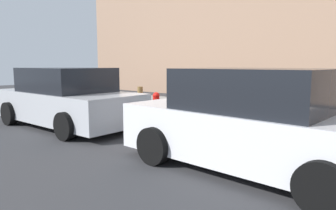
{
  "coord_description": "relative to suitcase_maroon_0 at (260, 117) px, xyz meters",
  "views": [
    {
      "loc": [
        -6.07,
        6.14,
        1.68
      ],
      "look_at": [
        -1.12,
        0.33,
        0.67
      ],
      "focal_mm": 33.04,
      "sensor_mm": 36.0,
      "label": 1
    }
  ],
  "objects": [
    {
      "name": "sidewalk_curb",
      "position": [
        3.09,
        -1.81,
        -0.38
      ],
      "size": [
        18.0,
        5.0,
        0.14
      ],
      "primitive_type": "cube",
      "color": "gray",
      "rests_on": "ground_plane"
    },
    {
      "name": "suitcase_navy_1",
      "position": [
        0.47,
        0.07,
        -0.04
      ],
      "size": [
        0.38,
        0.21,
        0.86
      ],
      "color": "navy",
      "rests_on": "sidewalk_curb"
    },
    {
      "name": "bollard_post",
      "position": [
        3.79,
        0.2,
        0.12
      ],
      "size": [
        0.17,
        0.17,
        0.86
      ],
      "primitive_type": "cylinder",
      "color": "brown",
      "rests_on": "sidewalk_curb"
    },
    {
      "name": "suitcase_black_3",
      "position": [
        1.41,
        -0.02,
        -0.02
      ],
      "size": [
        0.48,
        0.27,
        0.79
      ],
      "color": "black",
      "rests_on": "sidewalk_curb"
    },
    {
      "name": "ground_plane",
      "position": [
        3.09,
        0.69,
        -0.45
      ],
      "size": [
        40.0,
        40.0,
        0.0
      ],
      "primitive_type": "plane",
      "color": "#333335"
    },
    {
      "name": "suitcase_maroon_0",
      "position": [
        0.0,
        0.0,
        0.0
      ],
      "size": [
        0.47,
        0.21,
        0.85
      ],
      "color": "maroon",
      "rests_on": "sidewalk_curb"
    },
    {
      "name": "suitcase_silver_4",
      "position": [
        1.9,
        -0.02,
        0.07
      ],
      "size": [
        0.43,
        0.28,
        1.04
      ],
      "color": "#9EA0A8",
      "rests_on": "sidewalk_curb"
    },
    {
      "name": "parked_car_silver_1",
      "position": [
        4.51,
        2.27,
        0.29
      ],
      "size": [
        4.51,
        2.17,
        1.59
      ],
      "color": "#B2B5BA",
      "rests_on": "ground_plane"
    },
    {
      "name": "suitcase_red_5",
      "position": [
        2.39,
        0.13,
        -0.01
      ],
      "size": [
        0.44,
        0.19,
        0.93
      ],
      "color": "red",
      "rests_on": "sidewalk_curb"
    },
    {
      "name": "parked_car_white_0",
      "position": [
        -0.88,
        2.27,
        0.3
      ],
      "size": [
        4.34,
        2.19,
        1.61
      ],
      "color": "silver",
      "rests_on": "ground_plane"
    },
    {
      "name": "suitcase_teal_2",
      "position": [
        0.91,
        0.11,
        0.04
      ],
      "size": [
        0.41,
        0.25,
        0.99
      ],
      "color": "#0F606B",
      "rests_on": "sidewalk_curb"
    },
    {
      "name": "fire_hydrant",
      "position": [
        3.26,
        0.05,
        0.06
      ],
      "size": [
        0.39,
        0.21,
        0.71
      ],
      "color": "red",
      "rests_on": "sidewalk_curb"
    }
  ]
}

